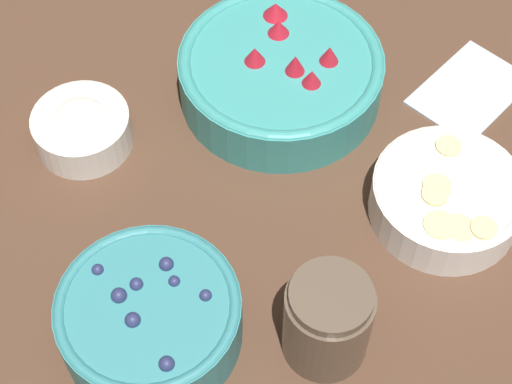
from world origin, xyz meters
name	(u,v)px	position (x,y,z in m)	size (l,w,h in m)	color
ground_plane	(239,173)	(0.00, 0.00, 0.00)	(4.00, 4.00, 0.00)	#4C3323
bowl_strawberries	(281,72)	(0.11, 0.04, 0.04)	(0.23, 0.23, 0.08)	teal
bowl_blueberries	(150,316)	(-0.19, -0.06, 0.03)	(0.17, 0.17, 0.07)	teal
bowl_bananas	(447,196)	(0.10, -0.19, 0.03)	(0.15, 0.15, 0.05)	white
bowl_cream	(82,126)	(-0.08, 0.15, 0.03)	(0.10, 0.10, 0.05)	white
jar_chocolate	(327,322)	(-0.09, -0.19, 0.05)	(0.08, 0.08, 0.10)	brown
napkin	(470,90)	(0.26, -0.12, 0.00)	(0.13, 0.09, 0.01)	#B2BCC6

